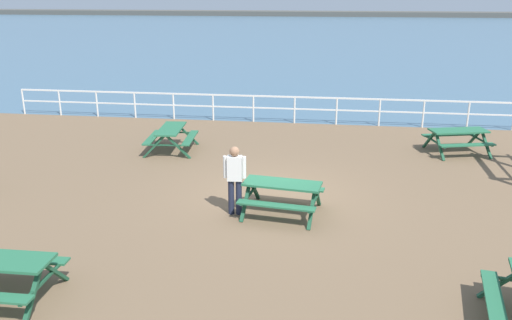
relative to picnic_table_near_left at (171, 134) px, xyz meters
name	(u,v)px	position (x,y,z in m)	size (l,w,h in m)	color
ground_plane	(273,198)	(3.73, -3.41, -0.68)	(30.00, 24.00, 0.20)	brown
sea_band	(321,33)	(3.73, 49.34, -0.58)	(142.00, 90.00, 0.01)	#476B84
distant_shoreline	(326,16)	(3.73, 92.34, -0.58)	(142.00, 6.00, 1.80)	#4C4C47
seaward_railing	(295,105)	(3.73, 4.34, 0.15)	(23.07, 0.07, 1.08)	white
picnic_table_near_left	(171,134)	(0.00, 0.00, 0.00)	(1.67, 1.92, 0.80)	#286B47
picnic_table_far_right	(282,190)	(4.06, -4.57, 0.00)	(1.98, 1.75, 0.80)	#286B47
picnic_table_seaward	(458,136)	(9.23, 1.06, 0.00)	(2.13, 1.92, 0.80)	#286B47
visitor	(235,176)	(2.97, -4.75, 0.36)	(0.53, 0.24, 1.66)	#1E2338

